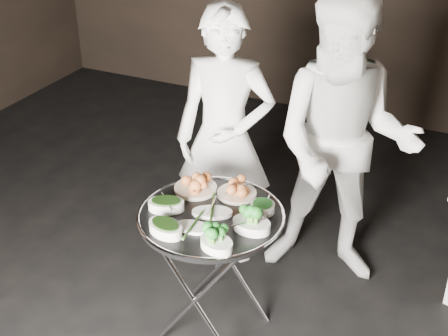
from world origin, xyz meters
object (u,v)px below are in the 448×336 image
at_px(waiter_left, 225,139).
at_px(waiter_right, 344,145).
at_px(tray_stand, 212,270).
at_px(serving_tray, 211,216).

relative_size(waiter_left, waiter_right, 0.92).
bearing_deg(waiter_left, tray_stand, -82.20).
relative_size(tray_stand, waiter_left, 0.47).
bearing_deg(waiter_left, serving_tray, -82.20).
bearing_deg(serving_tray, tray_stand, 0.00).
distance_m(tray_stand, waiter_right, 1.01).
bearing_deg(waiter_right, tray_stand, -128.94).
height_order(tray_stand, waiter_right, waiter_right).
height_order(serving_tray, waiter_left, waiter_left).
bearing_deg(waiter_left, waiter_right, -4.13).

